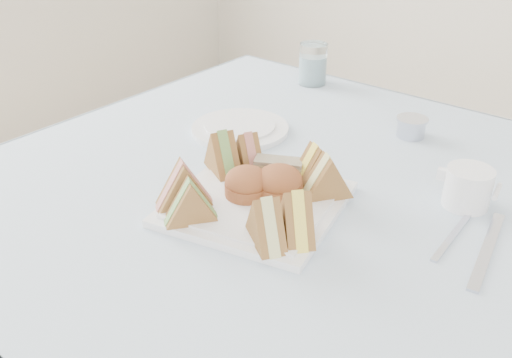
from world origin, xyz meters
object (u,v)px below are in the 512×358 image
Objects in this scene: table at (281,345)px; water_glass at (313,64)px; serving_plate at (256,204)px; creamer_jug at (468,188)px.

water_glass reaches higher than table.
table is at bearing 84.00° from serving_plate.
table is 0.50m from creamer_jug.
serving_plate is 0.58m from water_glass.
creamer_jug is (0.25, 0.21, 0.03)m from serving_plate.
water_glass is 0.59m from creamer_jug.
table is 3.59× the size of serving_plate.
water_glass reaches higher than creamer_jug.
table is 12.52× the size of creamer_jug.
water_glass is (-0.25, 0.53, 0.04)m from serving_plate.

